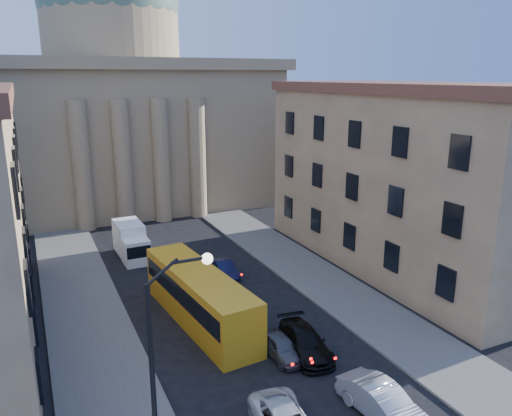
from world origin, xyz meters
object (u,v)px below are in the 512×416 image
(street_lamp, at_px, (165,349))
(car_right_near, at_px, (383,402))
(city_bus, at_px, (199,295))
(box_truck, at_px, (131,242))

(street_lamp, xyz_separation_m, car_right_near, (9.59, -1.21, -4.50))
(car_right_near, distance_m, city_bus, 13.20)
(street_lamp, xyz_separation_m, city_bus, (5.02, 11.13, -3.49))
(car_right_near, xyz_separation_m, box_truck, (-6.13, 25.92, 0.61))
(street_lamp, xyz_separation_m, box_truck, (3.47, 24.71, -3.89))
(city_bus, relative_size, box_truck, 2.23)
(street_lamp, bearing_deg, city_bus, 65.73)
(street_lamp, distance_m, city_bus, 12.70)
(city_bus, xyz_separation_m, box_truck, (-1.55, 13.57, -0.40))
(box_truck, bearing_deg, city_bus, -85.04)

